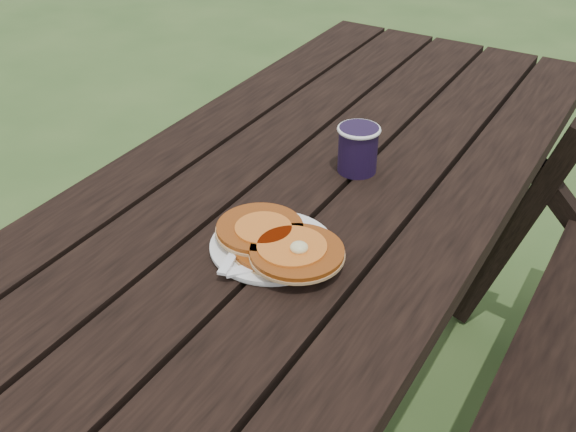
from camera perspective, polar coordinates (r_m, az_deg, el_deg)
The scene contains 6 objects.
picnic_table at distance 1.64m, azimuth 1.33°, elevation -8.57°, with size 1.36×1.80×0.75m.
plate at distance 1.21m, azimuth -1.27°, elevation -2.44°, with size 0.20×0.20×0.01m, color white.
pancake_stack at distance 1.18m, azimuth -0.71°, elevation -2.13°, with size 0.24×0.18×0.04m.
knife at distance 1.16m, azimuth -0.69°, elevation -3.71°, with size 0.02×0.18×0.01m, color white.
fork at distance 1.17m, azimuth -4.34°, elevation -3.02°, with size 0.03×0.16×0.01m, color white, non-canonical shape.
coffee_cup at distance 1.42m, azimuth 5.56°, elevation 5.50°, with size 0.09×0.09×0.09m.
Camera 1 is at (0.59, -1.08, 1.46)m, focal length 45.00 mm.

